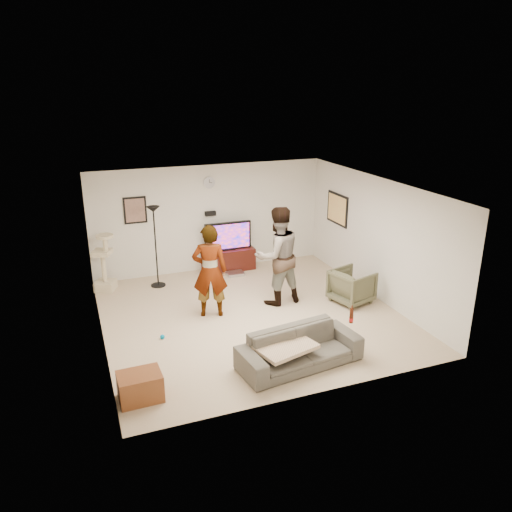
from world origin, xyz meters
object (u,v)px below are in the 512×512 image
object	(u,v)px
sofa	(300,348)
side_table	(140,387)
floor_lamp	(156,247)
beer_bottle	(351,316)
tv	(228,236)
cat_tree	(103,262)
tv_stand	(228,260)
person_right	(278,256)
armchair	(352,286)
person_left	(210,271)

from	to	relation	value
sofa	side_table	size ratio (longest dim) A/B	3.27
sofa	floor_lamp	bearing A→B (deg)	102.98
side_table	beer_bottle	bearing A→B (deg)	0.41
side_table	tv	bearing A→B (deg)	58.40
cat_tree	sofa	size ratio (longest dim) A/B	0.64
tv_stand	floor_lamp	distance (m)	1.92
person_right	tv_stand	bearing A→B (deg)	-86.49
cat_tree	armchair	xyz separation A→B (m)	(4.65, -2.44, -0.29)
beer_bottle	cat_tree	bearing A→B (deg)	129.75
person_right	side_table	distance (m)	3.99
tv	sofa	xyz separation A→B (m)	(-0.25, -4.46, -0.56)
tv	beer_bottle	distance (m)	4.51
person_right	tv	bearing A→B (deg)	-86.49
floor_lamp	cat_tree	xyz separation A→B (m)	(-1.11, 0.18, -0.27)
floor_lamp	sofa	size ratio (longest dim) A/B	0.90
floor_lamp	person_left	world-z (taller)	person_left
person_right	sofa	world-z (taller)	person_right
tv	armchair	xyz separation A→B (m)	(1.78, -2.66, -0.50)
cat_tree	person_left	size ratio (longest dim) A/B	0.70
armchair	side_table	distance (m)	4.90
person_left	side_table	size ratio (longest dim) A/B	2.99
sofa	side_table	distance (m)	2.51
cat_tree	tv	bearing A→B (deg)	4.32
person_left	tv_stand	bearing A→B (deg)	-99.97
floor_lamp	sofa	bearing A→B (deg)	-69.64
armchair	person_left	bearing A→B (deg)	65.22
floor_lamp	side_table	size ratio (longest dim) A/B	2.96
person_left	side_table	xyz separation A→B (m)	(-1.69, -2.27, -0.70)
floor_lamp	person_left	bearing A→B (deg)	-69.16
cat_tree	person_left	xyz separation A→B (m)	(1.80, -2.00, 0.28)
cat_tree	beer_bottle	world-z (taller)	cat_tree
person_right	beer_bottle	world-z (taller)	person_right
person_right	side_table	xyz separation A→B (m)	(-3.11, -2.36, -0.80)
floor_lamp	beer_bottle	distance (m)	4.74
floor_lamp	person_right	xyz separation A→B (m)	(2.12, -1.73, 0.11)
tv	armchair	size ratio (longest dim) A/B	1.48
tv_stand	armchair	xyz separation A→B (m)	(1.78, -2.66, 0.09)
cat_tree	floor_lamp	bearing A→B (deg)	-9.00
tv	person_right	world-z (taller)	person_right
tv_stand	person_right	bearing A→B (deg)	-80.52
side_table	sofa	bearing A→B (deg)	0.57
tv_stand	beer_bottle	size ratio (longest dim) A/B	4.96
cat_tree	person_right	xyz separation A→B (m)	(3.23, -1.91, 0.37)
beer_bottle	side_table	distance (m)	3.46
beer_bottle	armchair	world-z (taller)	beer_bottle
cat_tree	person_left	distance (m)	2.71
beer_bottle	side_table	size ratio (longest dim) A/B	0.41
person_right	beer_bottle	xyz separation A→B (m)	(0.30, -2.33, -0.30)
tv	person_right	size ratio (longest dim) A/B	0.56
cat_tree	beer_bottle	bearing A→B (deg)	-50.25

